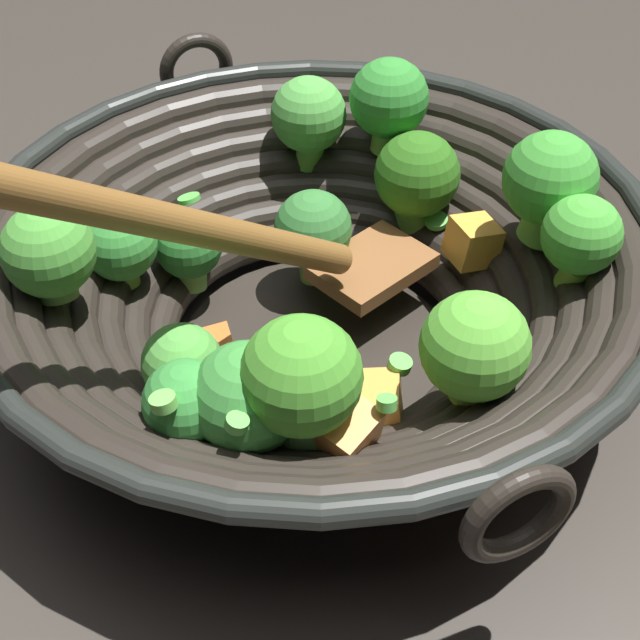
# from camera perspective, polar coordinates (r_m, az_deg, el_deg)

# --- Properties ---
(ground_plane) EXTENTS (4.00, 4.00, 0.00)m
(ground_plane) POSITION_cam_1_polar(r_m,az_deg,el_deg) (0.59, -0.32, -2.12)
(ground_plane) COLOR #332D28
(wok) EXTENTS (0.43, 0.40, 0.23)m
(wok) POSITION_cam_1_polar(r_m,az_deg,el_deg) (0.55, -0.26, 2.78)
(wok) COLOR black
(wok) RESTS_ON ground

